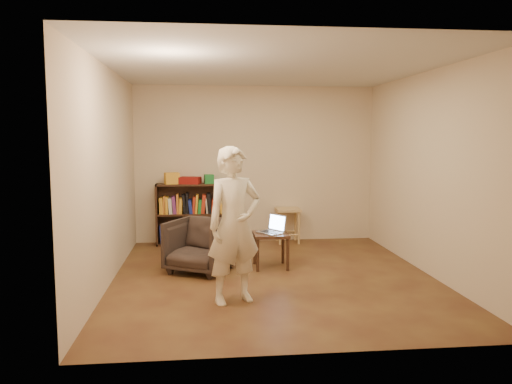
{
  "coord_description": "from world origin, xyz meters",
  "views": [
    {
      "loc": [
        -0.87,
        -6.08,
        1.77
      ],
      "look_at": [
        -0.19,
        0.35,
        1.05
      ],
      "focal_mm": 35.0,
      "sensor_mm": 36.0,
      "label": 1
    }
  ],
  "objects": [
    {
      "name": "stool",
      "position": [
        0.53,
        2.03,
        0.46
      ],
      "size": [
        0.4,
        0.4,
        0.58
      ],
      "color": "tan",
      "rests_on": "floor"
    },
    {
      "name": "wall_left",
      "position": [
        -2.0,
        0.0,
        1.3
      ],
      "size": [
        0.0,
        4.5,
        4.5
      ],
      "primitive_type": "plane",
      "rotation": [
        1.57,
        0.0,
        1.57
      ],
      "color": "beige",
      "rests_on": "floor"
    },
    {
      "name": "wall_right",
      "position": [
        2.0,
        0.0,
        1.3
      ],
      "size": [
        0.0,
        4.5,
        4.5
      ],
      "primitive_type": "plane",
      "rotation": [
        1.57,
        0.0,
        -1.57
      ],
      "color": "beige",
      "rests_on": "floor"
    },
    {
      "name": "bookshelf",
      "position": [
        -1.04,
        2.09,
        0.44
      ],
      "size": [
        1.2,
        0.3,
        1.0
      ],
      "color": "black",
      "rests_on": "floor"
    },
    {
      "name": "laptop",
      "position": [
        0.06,
        0.49,
        0.53
      ],
      "size": [
        0.41,
        0.42,
        0.25
      ],
      "rotation": [
        0.0,
        0.0,
        -0.99
      ],
      "color": "silver",
      "rests_on": "side_table"
    },
    {
      "name": "armchair",
      "position": [
        -0.92,
        0.36,
        0.35
      ],
      "size": [
        1.02,
        1.03,
        0.69
      ],
      "primitive_type": "imported",
      "rotation": [
        0.0,
        0.0,
        -0.5
      ],
      "color": "#2E231E",
      "rests_on": "floor"
    },
    {
      "name": "ceiling",
      "position": [
        0.0,
        0.0,
        2.6
      ],
      "size": [
        4.5,
        4.5,
        0.0
      ],
      "primitive_type": "plane",
      "color": "silver",
      "rests_on": "wall_back"
    },
    {
      "name": "floor",
      "position": [
        0.0,
        0.0,
        0.0
      ],
      "size": [
        4.5,
        4.5,
        0.0
      ],
      "primitive_type": "plane",
      "color": "#411E15",
      "rests_on": "ground"
    },
    {
      "name": "box_yellow",
      "position": [
        -1.38,
        2.06,
        1.09
      ],
      "size": [
        0.26,
        0.22,
        0.19
      ],
      "primitive_type": "cube",
      "rotation": [
        0.0,
        0.0,
        0.25
      ],
      "color": "gold",
      "rests_on": "bookshelf"
    },
    {
      "name": "box_white",
      "position": [
        -0.55,
        2.1,
        1.04
      ],
      "size": [
        0.12,
        0.12,
        0.08
      ],
      "primitive_type": "cube",
      "rotation": [
        0.0,
        0.0,
        -0.23
      ],
      "color": "beige",
      "rests_on": "bookshelf"
    },
    {
      "name": "side_table",
      "position": [
        0.03,
        0.47,
        0.39
      ],
      "size": [
        0.46,
        0.46,
        0.47
      ],
      "color": "black",
      "rests_on": "floor"
    },
    {
      "name": "box_green",
      "position": [
        -0.78,
        2.08,
        1.07
      ],
      "size": [
        0.16,
        0.16,
        0.15
      ],
      "primitive_type": "cube",
      "rotation": [
        0.0,
        0.0,
        0.11
      ],
      "color": "#1F7530",
      "rests_on": "bookshelf"
    },
    {
      "name": "red_cloth",
      "position": [
        -1.09,
        2.08,
        1.05
      ],
      "size": [
        0.38,
        0.31,
        0.11
      ],
      "primitive_type": "cube",
      "rotation": [
        0.0,
        0.0,
        -0.24
      ],
      "color": "maroon",
      "rests_on": "bookshelf"
    },
    {
      "name": "person",
      "position": [
        -0.55,
        -0.89,
        0.83
      ],
      "size": [
        0.71,
        0.59,
        1.67
      ],
      "primitive_type": "imported",
      "rotation": [
        0.0,
        0.0,
        0.37
      ],
      "color": "beige",
      "rests_on": "floor"
    },
    {
      "name": "wall_back",
      "position": [
        0.0,
        2.25,
        1.3
      ],
      "size": [
        4.0,
        0.0,
        4.0
      ],
      "primitive_type": "plane",
      "rotation": [
        1.57,
        0.0,
        0.0
      ],
      "color": "beige",
      "rests_on": "floor"
    }
  ]
}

